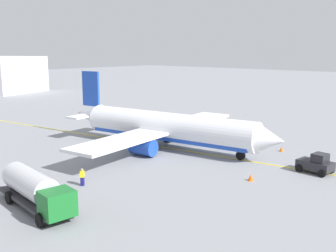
% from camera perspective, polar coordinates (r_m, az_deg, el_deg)
% --- Properties ---
extents(ground_plane, '(400.00, 400.00, 0.00)m').
position_cam_1_polar(ground_plane, '(54.65, 0.00, -3.09)').
color(ground_plane, gray).
extents(airplane, '(33.12, 31.56, 9.80)m').
position_cam_1_polar(airplane, '(54.34, -0.42, -0.24)').
color(airplane, white).
rests_on(airplane, ground).
extents(fuel_tanker, '(10.19, 3.67, 3.15)m').
position_cam_1_polar(fuel_tanker, '(35.51, -18.06, -8.45)').
color(fuel_tanker, '#2D2D33').
rests_on(fuel_tanker, ground).
extents(pushback_tug, '(3.77, 2.61, 2.20)m').
position_cam_1_polar(pushback_tug, '(46.41, 20.05, -4.99)').
color(pushback_tug, '#232328').
rests_on(pushback_tug, ground).
extents(refueling_worker, '(0.61, 0.63, 1.71)m').
position_cam_1_polar(refueling_worker, '(40.63, -11.92, -7.04)').
color(refueling_worker, navy).
rests_on(refueling_worker, ground).
extents(safety_cone_nose, '(0.55, 0.55, 0.62)m').
position_cam_1_polar(safety_cone_nose, '(54.80, 15.61, -3.13)').
color(safety_cone_nose, '#F2590F').
rests_on(safety_cone_nose, ground).
extents(safety_cone_wingtip, '(0.59, 0.59, 0.66)m').
position_cam_1_polar(safety_cone_wingtip, '(42.13, 11.51, -7.09)').
color(safety_cone_wingtip, '#F2590F').
rests_on(safety_cone_wingtip, ground).
extents(taxi_line_marking, '(87.26, 12.45, 0.01)m').
position_cam_1_polar(taxi_line_marking, '(54.65, 0.00, -3.09)').
color(taxi_line_marking, yellow).
rests_on(taxi_line_marking, ground).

